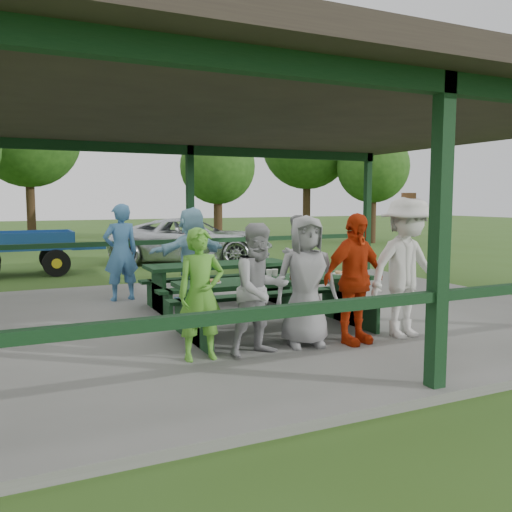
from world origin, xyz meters
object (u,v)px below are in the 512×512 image
spectator_lblue (192,253)px  spectator_blue (121,252)px  farm_trailer (21,252)px  picnic_table_near (276,298)px  pickup_truck (192,240)px  picnic_table_far (219,280)px  contestant_grey_mid (306,281)px  contestant_red (354,279)px  contestant_green (201,294)px  contestant_white_fedora (407,267)px  spectator_grey (296,253)px  contestant_grey_left (260,289)px

spectator_lblue → spectator_blue: spectator_blue is taller
spectator_blue → farm_trailer: (-1.53, 5.11, -0.38)m
picnic_table_near → pickup_truck: pickup_truck is taller
picnic_table_far → spectator_blue: (-1.38, 1.32, 0.41)m
contestant_grey_mid → contestant_red: bearing=0.6°
spectator_blue → pickup_truck: 6.71m
contestant_grey_mid → contestant_red: 0.63m
contestant_green → picnic_table_far: bearing=67.9°
spectator_blue → pickup_truck: size_ratio=0.36×
contestant_red → spectator_lblue: spectator_lblue is taller
picnic_table_far → pickup_truck: pickup_truck is taller
picnic_table_near → contestant_grey_mid: (0.02, -0.77, 0.34)m
contestant_grey_mid → contestant_white_fedora: 1.44m
contestant_green → contestant_red: size_ratio=0.91×
contestant_white_fedora → spectator_lblue: size_ratio=1.13×
pickup_truck → farm_trailer: bearing=124.9°
spectator_lblue → farm_trailer: size_ratio=0.49×
spectator_lblue → picnic_table_far: bearing=85.8°
picnic_table_far → pickup_truck: 7.42m
contestant_grey_mid → spectator_blue: bearing=124.5°
contestant_white_fedora → spectator_lblue: contestant_white_fedora is taller
picnic_table_near → contestant_red: size_ratio=1.67×
pickup_truck → farm_trailer: 4.87m
picnic_table_near → contestant_grey_mid: 0.84m
contestant_white_fedora → contestant_grey_mid: bearing=169.6°
spectator_grey → farm_trailer: (-4.92, 5.52, -0.26)m
picnic_table_far → contestant_green: bearing=-114.8°
picnic_table_far → contestant_green: 3.06m
contestant_red → pickup_truck: 10.16m
spectator_blue → contestant_red: bearing=109.0°
pickup_truck → contestant_grey_left: bearing=-167.7°
contestant_grey_mid → spectator_lblue: (-0.28, 3.64, 0.03)m
spectator_blue → farm_trailer: 5.35m
pickup_truck → spectator_blue: bearing=176.9°
contestant_green → contestant_grey_mid: 1.38m
contestant_white_fedora → spectator_blue: (-2.90, 4.27, -0.06)m
picnic_table_near → contestant_green: 1.58m
pickup_truck → picnic_table_near: bearing=-165.1°
picnic_table_far → spectator_grey: bearing=24.4°
contestant_green → spectator_lblue: (1.10, 3.64, 0.09)m
picnic_table_near → picnic_table_far: 2.00m
contestant_grey_mid → spectator_blue: size_ratio=0.93×
picnic_table_far → spectator_blue: spectator_blue is taller
spectator_grey → pickup_truck: bearing=-110.8°
picnic_table_near → contestant_grey_left: contestant_grey_left is taller
spectator_grey → contestant_red: bearing=49.5°
contestant_red → contestant_white_fedora: size_ratio=0.87×
spectator_lblue → spectator_grey: size_ratio=1.12×
contestant_green → spectator_blue: (-0.10, 4.09, 0.12)m
contestant_red → spectator_blue: spectator_blue is taller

